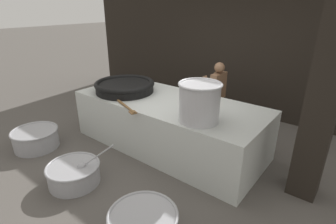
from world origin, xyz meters
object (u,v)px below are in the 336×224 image
giant_wok_near (125,86)px  stock_pot (199,101)px  cook (217,95)px  prep_bowl_extra (36,138)px  prep_bowl_vegetables (74,173)px

giant_wok_near → stock_pot: (1.87, -0.27, 0.19)m
giant_wok_near → cook: bearing=42.2°
stock_pot → prep_bowl_extra: stock_pot is taller
giant_wok_near → prep_bowl_extra: size_ratio=1.40×
giant_wok_near → prep_bowl_vegetables: (0.58, -1.63, -0.85)m
prep_bowl_vegetables → prep_bowl_extra: 1.50m
giant_wok_near → stock_pot: stock_pot is taller
stock_pot → cook: bearing=108.6°
prep_bowl_extra → cook: bearing=49.9°
giant_wok_near → prep_bowl_vegetables: bearing=-70.5°
stock_pot → prep_bowl_extra: (-2.78, -1.19, -1.01)m
stock_pot → cook: stock_pot is taller
cook → prep_bowl_vegetables: cook is taller
stock_pot → prep_bowl_vegetables: stock_pot is taller
prep_bowl_vegetables → giant_wok_near: bearing=109.5°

